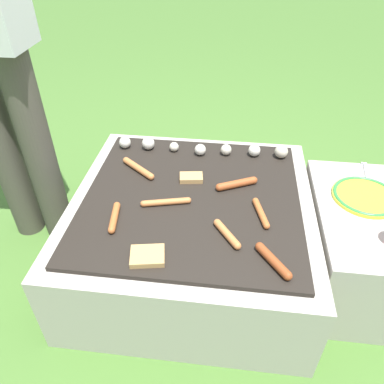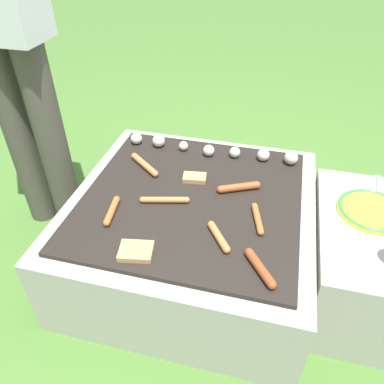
# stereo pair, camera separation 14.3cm
# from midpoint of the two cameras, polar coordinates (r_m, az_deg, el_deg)

# --- Properties ---
(ground_plane) EXTENTS (14.00, 14.00, 0.00)m
(ground_plane) POSITION_cam_midpoint_polar(r_m,az_deg,el_deg) (1.70, -2.45, -10.59)
(ground_plane) COLOR #47702D
(grill) EXTENTS (0.93, 0.93, 0.37)m
(grill) POSITION_cam_midpoint_polar(r_m,az_deg,el_deg) (1.57, -2.62, -6.12)
(grill) COLOR #B2AA9E
(grill) RESTS_ON ground_plane
(side_ledge) EXTENTS (0.37, 0.63, 0.37)m
(side_ledge) POSITION_cam_midpoint_polar(r_m,az_deg,el_deg) (1.62, 21.42, -7.63)
(side_ledge) COLOR #B2AA9E
(side_ledge) RESTS_ON ground_plane
(sausage_front_right) EXTENTS (0.19, 0.06, 0.02)m
(sausage_front_right) POSITION_cam_midpoint_polar(r_m,az_deg,el_deg) (1.40, -6.91, -1.64)
(sausage_front_right) COLOR #C6753D
(sausage_front_right) RESTS_ON grill
(sausage_mid_left) EXTENTS (0.16, 0.09, 0.03)m
(sausage_mid_left) POSITION_cam_midpoint_polar(r_m,az_deg,el_deg) (1.48, 4.11, 1.16)
(sausage_mid_left) COLOR #A34C23
(sausage_mid_left) RESTS_ON grill
(sausage_back_right) EXTENTS (0.04, 0.16, 0.03)m
(sausage_back_right) POSITION_cam_midpoint_polar(r_m,az_deg,el_deg) (1.37, -14.70, -3.87)
(sausage_back_right) COLOR #B7602D
(sausage_back_right) RESTS_ON grill
(sausage_back_center) EXTENTS (0.16, 0.13, 0.03)m
(sausage_back_center) POSITION_cam_midpoint_polar(r_m,az_deg,el_deg) (1.60, -10.76, 3.49)
(sausage_back_center) COLOR #C6753D
(sausage_back_center) RESTS_ON grill
(sausage_back_left) EXTENTS (0.10, 0.13, 0.03)m
(sausage_back_left) POSITION_cam_midpoint_polar(r_m,az_deg,el_deg) (1.27, 2.13, -6.53)
(sausage_back_left) COLOR #C6753D
(sausage_back_left) RESTS_ON grill
(sausage_mid_right) EXTENTS (0.11, 0.14, 0.03)m
(sausage_mid_right) POSITION_cam_midpoint_polar(r_m,az_deg,el_deg) (1.20, 8.89, -10.45)
(sausage_mid_right) COLOR #93421E
(sausage_mid_right) RESTS_ON grill
(sausage_front_center) EXTENTS (0.06, 0.16, 0.02)m
(sausage_front_center) POSITION_cam_midpoint_polar(r_m,az_deg,el_deg) (1.36, 7.51, -3.30)
(sausage_front_center) COLOR #B7602D
(sausage_front_center) RESTS_ON grill
(bread_slice_right) EXTENTS (0.12, 0.10, 0.02)m
(bread_slice_right) POSITION_cam_midpoint_polar(r_m,az_deg,el_deg) (1.22, -10.20, -9.72)
(bread_slice_right) COLOR tan
(bread_slice_right) RESTS_ON grill
(bread_slice_left) EXTENTS (0.10, 0.07, 0.02)m
(bread_slice_left) POSITION_cam_midpoint_polar(r_m,az_deg,el_deg) (1.52, -2.81, 2.10)
(bread_slice_left) COLOR tan
(bread_slice_left) RESTS_ON grill
(mushroom_row) EXTENTS (0.76, 0.08, 0.06)m
(mushroom_row) POSITION_cam_midpoint_polar(r_m,az_deg,el_deg) (1.68, -0.61, 6.70)
(mushroom_row) COLOR silver
(mushroom_row) RESTS_ON grill
(plate_colorful) EXTENTS (0.25, 0.25, 0.02)m
(plate_colorful) POSITION_cam_midpoint_polar(r_m,az_deg,el_deg) (1.55, 22.60, -0.69)
(plate_colorful) COLOR yellow
(plate_colorful) RESTS_ON side_ledge
(fork_utensil) EXTENTS (0.04, 0.18, 0.01)m
(fork_utensil) POSITION_cam_midpoint_polar(r_m,az_deg,el_deg) (1.69, 22.80, 2.56)
(fork_utensil) COLOR silver
(fork_utensil) RESTS_ON side_ledge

